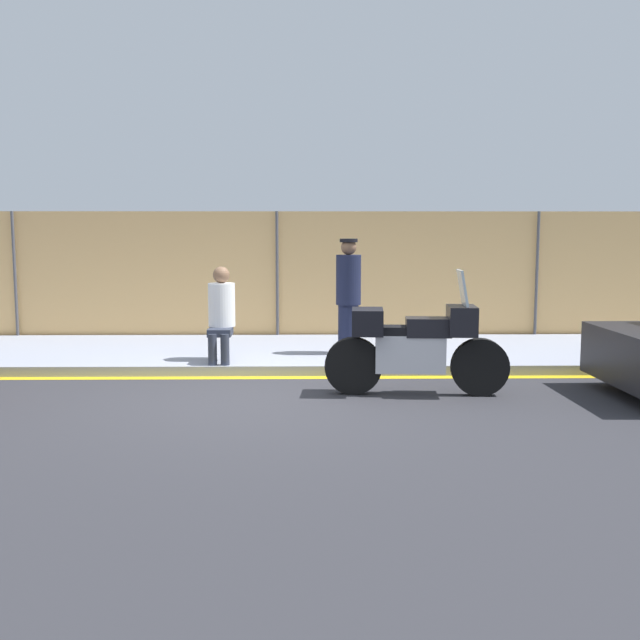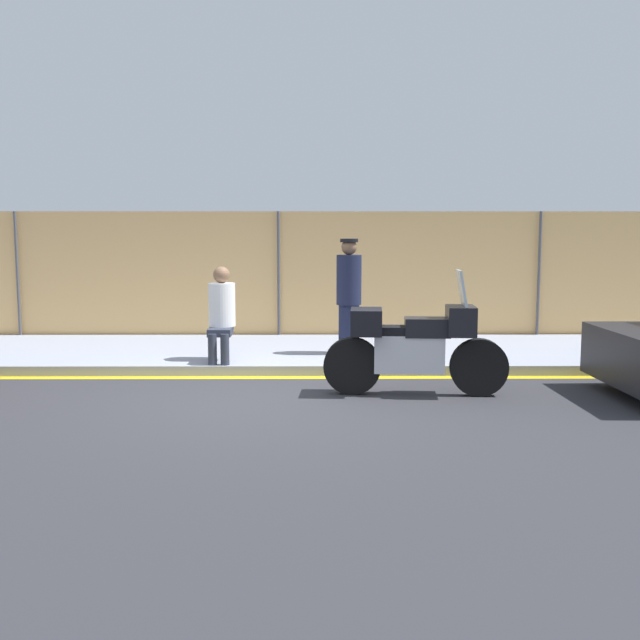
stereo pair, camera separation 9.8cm
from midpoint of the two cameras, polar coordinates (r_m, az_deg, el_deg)
name	(u,v)px [view 1 (the left image)]	position (r m, az deg, el deg)	size (l,w,h in m)	color
ground_plane	(262,400)	(8.58, -4.78, -6.13)	(120.00, 120.00, 0.00)	#2D2D33
sidewalk	(274,353)	(11.37, -3.80, -2.52)	(32.84, 2.96, 0.14)	#8E93A3
curb_paint_stripe	(268,378)	(9.84, -4.27, -4.40)	(32.84, 0.18, 0.01)	gold
storefront_fence	(277,277)	(12.81, -3.48, 3.27)	(31.20, 0.17, 2.23)	#E5B26B
motorcycle	(415,345)	(8.79, 6.94, -1.88)	(2.15, 0.59, 1.47)	black
officer_standing	(348,295)	(10.80, 1.92, 1.91)	(0.36, 0.36, 1.66)	#191E38
person_seated_on_curb	(221,309)	(10.31, -7.81, 0.84)	(0.37, 0.66, 1.29)	#2D3342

